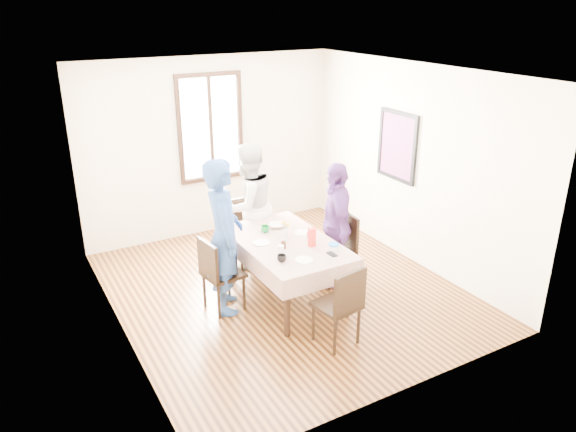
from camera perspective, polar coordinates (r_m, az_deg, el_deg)
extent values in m
plane|color=black|center=(7.03, -0.51, -7.60)|extent=(4.50, 4.50, 0.00)
plane|color=beige|center=(8.43, -8.04, 7.14)|extent=(4.00, 0.00, 4.00)
plane|color=beige|center=(7.60, 12.81, 5.20)|extent=(0.00, 4.50, 4.50)
cube|color=black|center=(8.35, -8.10, 9.10)|extent=(1.02, 0.06, 1.62)
cube|color=white|center=(8.35, -8.13, 9.11)|extent=(0.90, 0.02, 1.50)
cube|color=red|center=(7.75, 11.35, 7.17)|extent=(0.04, 0.76, 0.96)
cube|color=black|center=(6.66, -0.21, -5.66)|extent=(0.91, 1.57, 0.75)
cube|color=#52140A|center=(6.50, -0.22, -2.68)|extent=(1.03, 1.69, 0.01)
cube|color=black|center=(6.45, -6.77, -5.99)|extent=(0.47, 0.47, 0.91)
cube|color=black|center=(7.03, 4.99, -3.50)|extent=(0.46, 0.46, 0.91)
cube|color=black|center=(7.50, -4.27, -1.80)|extent=(0.43, 0.43, 0.91)
cube|color=black|center=(5.82, 5.08, -9.20)|extent=(0.48, 0.48, 0.91)
imported|color=navy|center=(6.26, -6.79, -2.16)|extent=(0.61, 0.77, 1.84)
imported|color=beige|center=(7.33, -4.29, 1.06)|extent=(0.97, 0.83, 1.72)
imported|color=#593076|center=(6.88, 4.95, -0.89)|extent=(0.73, 1.02, 1.61)
imported|color=black|center=(5.98, -0.66, -4.43)|extent=(0.13, 0.13, 0.08)
imported|color=red|center=(6.55, 2.30, -2.06)|extent=(0.12, 0.12, 0.08)
imported|color=#0C7226|center=(6.73, -2.41, -1.36)|extent=(0.12, 0.12, 0.09)
imported|color=white|center=(6.88, -1.20, -1.00)|extent=(0.26, 0.26, 0.05)
cube|color=red|center=(6.33, 2.51, -2.23)|extent=(0.07, 0.07, 0.22)
cylinder|color=white|center=(6.30, 4.78, -3.25)|extent=(0.11, 0.11, 0.06)
cylinder|color=black|center=(6.30, -0.48, -3.03)|extent=(0.06, 0.06, 0.08)
cylinder|color=silver|center=(6.16, -0.75, -3.53)|extent=(0.07, 0.07, 0.10)
cube|color=black|center=(6.18, 4.62, -4.00)|extent=(0.07, 0.14, 0.01)
cylinder|color=silver|center=(6.50, -0.28, -1.97)|extent=(0.07, 0.07, 0.13)
cylinder|color=white|center=(6.44, -2.82, -2.81)|extent=(0.20, 0.20, 0.01)
cylinder|color=white|center=(6.71, 1.55, -1.75)|extent=(0.20, 0.20, 0.01)
cylinder|color=white|center=(6.03, 1.70, -4.61)|extent=(0.20, 0.20, 0.01)
cylinder|color=blue|center=(6.28, 4.79, -2.97)|extent=(0.12, 0.12, 0.01)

